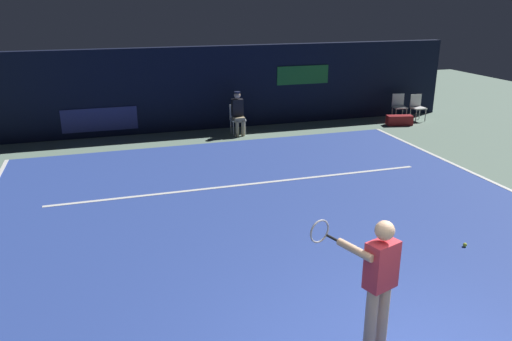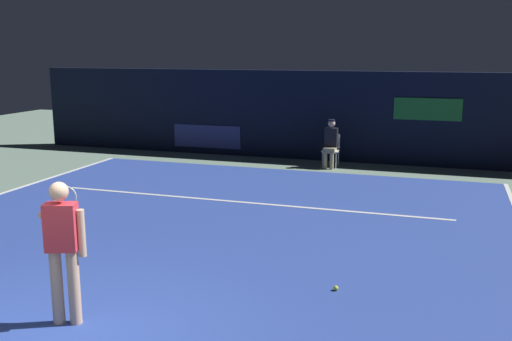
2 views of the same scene
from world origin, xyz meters
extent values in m
plane|color=slate|center=(0.00, 4.55, 0.00)|extent=(34.07, 34.07, 0.00)
cube|color=#2D479E|center=(0.00, 4.55, 0.01)|extent=(10.98, 11.09, 0.01)
cube|color=white|center=(5.44, 4.55, 0.01)|extent=(0.10, 11.09, 0.01)
cube|color=white|center=(0.00, 6.49, 0.01)|extent=(8.57, 0.10, 0.01)
cube|color=black|center=(0.00, 11.90, 1.30)|extent=(17.41, 0.30, 2.60)
cube|color=navy|center=(-3.05, 11.74, 0.55)|extent=(2.20, 0.04, 0.70)
cube|color=#1E6B2D|center=(3.48, 11.74, 1.60)|extent=(1.80, 0.04, 0.60)
cylinder|color=#DBAD89|center=(-0.04, 0.63, 0.46)|extent=(0.14, 0.14, 0.92)
cylinder|color=#DBAD89|center=(-0.23, 0.57, 0.46)|extent=(0.14, 0.14, 0.92)
cube|color=#D8333F|center=(-0.13, 0.60, 1.20)|extent=(0.41, 0.32, 0.56)
sphere|color=#DBAD89|center=(-0.13, 0.60, 1.62)|extent=(0.22, 0.22, 0.22)
cylinder|color=#DBAD89|center=(-0.39, 0.74, 1.35)|extent=(0.24, 0.50, 0.09)
cylinder|color=#DBAD89|center=(0.07, 0.69, 1.12)|extent=(0.09, 0.09, 0.56)
cylinder|color=black|center=(-0.49, 1.03, 1.35)|extent=(0.13, 0.29, 0.03)
torus|color=#B2B2B7|center=(-0.58, 1.29, 1.35)|extent=(0.30, 0.12, 0.30)
cube|color=white|center=(1.01, 10.86, 0.46)|extent=(0.44, 0.40, 0.04)
cube|color=white|center=(1.01, 11.06, 0.69)|extent=(0.42, 0.03, 0.42)
cylinder|color=#B2B2B7|center=(0.82, 10.69, 0.23)|extent=(0.03, 0.03, 0.46)
cylinder|color=#B2B2B7|center=(1.19, 10.69, 0.23)|extent=(0.03, 0.03, 0.46)
cylinder|color=#B2B2B7|center=(0.82, 11.03, 0.23)|extent=(0.03, 0.03, 0.46)
cylinder|color=#B2B2B7|center=(1.20, 11.03, 0.23)|extent=(0.03, 0.03, 0.46)
cube|color=tan|center=(1.01, 10.78, 0.50)|extent=(0.32, 0.40, 0.14)
cylinder|color=tan|center=(0.92, 10.60, 0.23)|extent=(0.11, 0.11, 0.46)
cylinder|color=tan|center=(1.10, 10.60, 0.23)|extent=(0.11, 0.11, 0.46)
cube|color=black|center=(1.01, 10.90, 0.83)|extent=(0.34, 0.22, 0.52)
sphere|color=beige|center=(1.01, 10.90, 1.21)|extent=(0.20, 0.20, 0.20)
cylinder|color=#141933|center=(1.01, 10.90, 1.30)|extent=(0.19, 0.19, 0.04)
cube|color=white|center=(6.84, 11.07, 0.44)|extent=(0.50, 0.47, 0.04)
cube|color=white|center=(6.87, 11.27, 0.67)|extent=(0.42, 0.10, 0.42)
cylinder|color=#B2B2B7|center=(6.62, 10.93, 0.22)|extent=(0.03, 0.03, 0.44)
cylinder|color=#B2B2B7|center=(6.99, 10.87, 0.22)|extent=(0.03, 0.03, 0.44)
cylinder|color=#B2B2B7|center=(6.69, 11.27, 0.22)|extent=(0.03, 0.03, 0.44)
cylinder|color=#B2B2B7|center=(7.05, 11.20, 0.22)|extent=(0.03, 0.03, 0.44)
cube|color=white|center=(7.39, 10.78, 0.44)|extent=(0.44, 0.40, 0.04)
cube|color=white|center=(7.39, 10.98, 0.67)|extent=(0.42, 0.03, 0.42)
cylinder|color=#B2B2B7|center=(7.20, 10.61, 0.22)|extent=(0.03, 0.03, 0.44)
cylinder|color=#B2B2B7|center=(7.58, 10.61, 0.22)|extent=(0.03, 0.03, 0.44)
cylinder|color=#B2B2B7|center=(7.20, 10.95, 0.22)|extent=(0.03, 0.03, 0.44)
cylinder|color=#B2B2B7|center=(7.58, 10.95, 0.22)|extent=(0.03, 0.03, 0.44)
sphere|color=#CCE033|center=(2.71, 2.53, 0.05)|extent=(0.07, 0.07, 0.07)
cube|color=maroon|center=(6.45, 10.43, 0.16)|extent=(0.89, 0.49, 0.32)
camera|label=1|loc=(-2.91, -3.66, 3.99)|focal=35.09mm
camera|label=2|loc=(3.98, -4.77, 3.19)|focal=40.83mm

